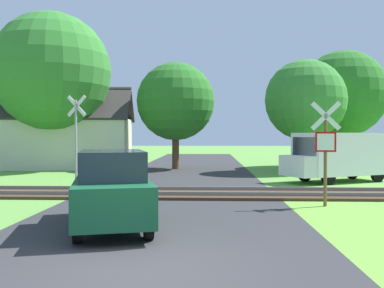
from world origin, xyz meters
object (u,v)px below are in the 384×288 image
(stop_sign_near, at_px, (326,147))
(crossing_sign_far, at_px, (76,135))
(house, at_px, (65,140))
(mail_truck, at_px, (338,155))
(parked_car, at_px, (112,189))
(tree_far, at_px, (343,94))
(tree_center, at_px, (176,102))
(tree_left, at_px, (52,72))
(tree_right, at_px, (305,100))

(stop_sign_near, relative_size, crossing_sign_far, 0.84)
(house, height_order, mail_truck, house)
(house, relative_size, parked_car, 2.14)
(tree_far, bearing_deg, tree_center, -169.71)
(mail_truck, height_order, parked_car, mail_truck)
(tree_left, bearing_deg, tree_far, 10.12)
(parked_car, bearing_deg, stop_sign_near, 14.55)
(tree_center, height_order, tree_far, tree_far)
(stop_sign_near, bearing_deg, tree_right, -89.60)
(tree_far, xyz_separation_m, mail_truck, (-3.04, -9.20, -3.66))
(tree_center, distance_m, tree_far, 11.25)
(tree_right, height_order, mail_truck, tree_right)
(parked_car, bearing_deg, tree_far, 45.58)
(tree_far, height_order, mail_truck, tree_far)
(stop_sign_near, xyz_separation_m, crossing_sign_far, (-8.83, 4.18, 0.36))
(crossing_sign_far, distance_m, mail_truck, 11.61)
(tree_left, bearing_deg, house, 88.16)
(tree_right, height_order, tree_left, tree_left)
(tree_right, xyz_separation_m, mail_truck, (0.30, -5.37, -2.93))
(house, height_order, tree_right, tree_right)
(stop_sign_near, relative_size, tree_right, 0.48)
(tree_left, height_order, mail_truck, tree_left)
(crossing_sign_far, distance_m, parked_car, 8.05)
(stop_sign_near, bearing_deg, crossing_sign_far, -15.05)
(house, height_order, tree_far, tree_far)
(crossing_sign_far, relative_size, tree_center, 0.56)
(tree_center, bearing_deg, parked_car, -90.44)
(tree_right, bearing_deg, house, 169.95)
(tree_left, distance_m, tree_center, 7.74)
(crossing_sign_far, height_order, house, house)
(mail_truck, relative_size, parked_car, 1.22)
(tree_center, distance_m, mail_truck, 11.17)
(crossing_sign_far, relative_size, house, 0.41)
(tree_left, relative_size, parked_car, 2.24)
(crossing_sign_far, bearing_deg, stop_sign_near, -9.52)
(stop_sign_near, distance_m, tree_center, 15.32)
(stop_sign_near, distance_m, tree_far, 17.25)
(stop_sign_near, distance_m, tree_left, 18.70)
(house, relative_size, tree_right, 1.40)
(tree_right, bearing_deg, stop_sign_near, -99.88)
(tree_left, xyz_separation_m, mail_truck, (15.44, -5.90, -4.76))
(tree_left, bearing_deg, mail_truck, -20.90)
(tree_far, bearing_deg, tree_right, -131.12)
(tree_center, xyz_separation_m, mail_truck, (8.00, -7.19, -3.02))
(house, distance_m, parked_car, 19.45)
(tree_right, distance_m, mail_truck, 6.12)
(crossing_sign_far, xyz_separation_m, house, (-4.11, 10.72, -0.37))
(tree_center, bearing_deg, crossing_sign_far, -108.24)
(mail_truck, distance_m, parked_car, 12.89)
(tree_right, relative_size, tree_far, 0.84)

